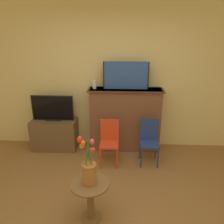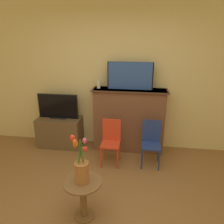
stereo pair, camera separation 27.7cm
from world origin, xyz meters
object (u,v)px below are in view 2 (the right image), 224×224
tv_monitor (58,107)px  chair_red (111,139)px  painting (130,76)px  chair_blue (151,140)px  vase_tulips (81,167)px

tv_monitor → chair_red: size_ratio=1.01×
painting → chair_blue: bearing=-49.2°
painting → chair_red: size_ratio=1.04×
chair_red → vase_tulips: 1.27m
chair_red → vase_tulips: bearing=-97.0°
painting → chair_blue: size_ratio=1.04×
painting → vase_tulips: bearing=-103.3°
painting → vase_tulips: painting is taller
chair_blue → painting: bearing=130.8°
tv_monitor → vase_tulips: vase_tulips is taller
tv_monitor → chair_red: (1.07, -0.46, -0.37)m
tv_monitor → chair_blue: 1.83m
chair_red → chair_blue: same height
painting → tv_monitor: (-1.34, -0.06, -0.61)m
chair_red → vase_tulips: vase_tulips is taller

